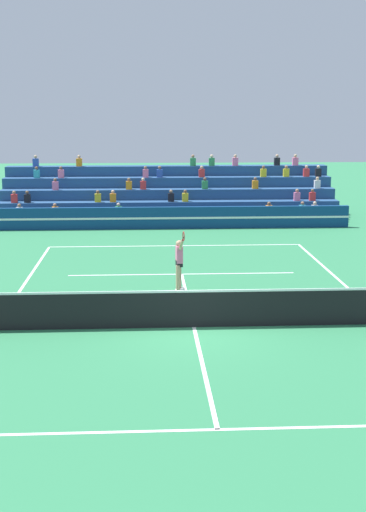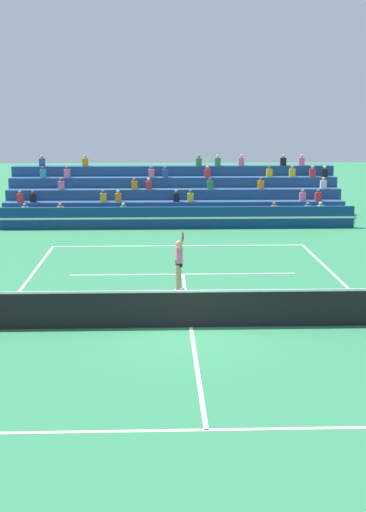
# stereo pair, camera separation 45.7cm
# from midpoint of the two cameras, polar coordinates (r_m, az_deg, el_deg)

# --- Properties ---
(ground_plane) EXTENTS (120.00, 120.00, 0.00)m
(ground_plane) POSITION_cam_midpoint_polar(r_m,az_deg,el_deg) (19.83, 1.29, -5.72)
(ground_plane) COLOR #2D7A4C
(court_lines) EXTENTS (11.10, 23.90, 0.01)m
(court_lines) POSITION_cam_midpoint_polar(r_m,az_deg,el_deg) (19.83, 1.29, -5.71)
(court_lines) COLOR white
(court_lines) RESTS_ON ground
(tennis_net) EXTENTS (12.00, 0.10, 1.10)m
(tennis_net) POSITION_cam_midpoint_polar(r_m,az_deg,el_deg) (19.67, 1.30, -4.21)
(tennis_net) COLOR black
(tennis_net) RESTS_ON ground
(sponsor_banner_wall) EXTENTS (18.00, 0.26, 1.10)m
(sponsor_banner_wall) POSITION_cam_midpoint_polar(r_m,az_deg,el_deg) (35.76, -0.21, 3.08)
(sponsor_banner_wall) COLOR navy
(sponsor_banner_wall) RESTS_ON ground
(bleacher_stand) EXTENTS (18.05, 4.75, 3.38)m
(bleacher_stand) POSITION_cam_midpoint_polar(r_m,az_deg,el_deg) (39.46, -0.37, 4.58)
(bleacher_stand) COLOR navy
(bleacher_stand) RESTS_ON ground
(tennis_player) EXTENTS (0.33, 1.40, 2.22)m
(tennis_player) POSITION_cam_midpoint_polar(r_m,az_deg,el_deg) (23.41, 0.23, -0.51)
(tennis_player) COLOR tan
(tennis_player) RESTS_ON ground
(tennis_ball) EXTENTS (0.07, 0.07, 0.07)m
(tennis_ball) POSITION_cam_midpoint_polar(r_m,az_deg,el_deg) (20.80, 2.79, -4.80)
(tennis_ball) COLOR #C6DB33
(tennis_ball) RESTS_ON ground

